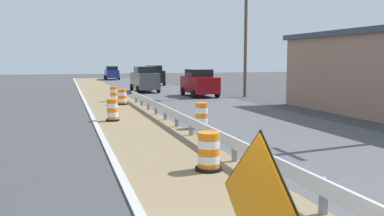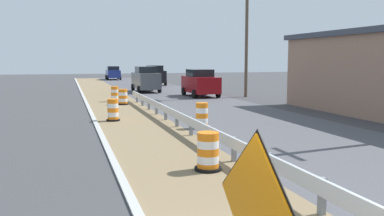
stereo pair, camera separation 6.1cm
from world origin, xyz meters
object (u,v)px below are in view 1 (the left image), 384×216
Objects in this scene: traffic_barrel_farther at (114,95)px; utility_pole_mid at (246,36)px; traffic_barrel_nearest at (209,153)px; traffic_barrel_mid at (112,111)px; car_mid_far_lane at (154,75)px; warning_sign_diamond at (259,210)px; car_trailing_near_lane at (199,83)px; traffic_barrel_far at (122,98)px; traffic_barrel_close at (202,117)px; car_lead_near_lane at (145,79)px; car_lead_far_lane at (112,73)px.

utility_pole_mid reaches higher than traffic_barrel_farther.
traffic_barrel_nearest is 9.43m from traffic_barrel_mid.
warning_sign_diamond is at bearing -8.49° from car_mid_far_lane.
utility_pole_mid is at bearing 64.59° from car_trailing_near_lane.
car_trailing_near_lane is at bearing 155.55° from utility_pole_mid.
traffic_barrel_farther is (-0.27, 2.12, 0.02)m from traffic_barrel_far.
traffic_barrel_mid is 6.91m from traffic_barrel_far.
traffic_barrel_mid is (-0.09, 14.77, -0.61)m from warning_sign_diamond.
traffic_barrel_mid is at bearing -101.31° from traffic_barrel_far.
traffic_barrel_close is at bearing 72.89° from traffic_barrel_nearest.
traffic_barrel_close is 0.26× the size of car_trailing_near_lane.
car_mid_far_lane is 0.48× the size of utility_pole_mid.
car_lead_near_lane reaches higher than warning_sign_diamond.
car_lead_near_lane is at bearing -14.98° from car_mid_far_lane.
traffic_barrel_mid is 0.24× the size of car_mid_far_lane.
car_mid_far_lane is (6.13, 19.08, 0.65)m from traffic_barrel_far.
traffic_barrel_close is (3.23, 11.65, -0.59)m from warning_sign_diamond.
warning_sign_diamond is 1.99× the size of traffic_barrel_mid.
traffic_barrel_close is 0.12× the size of utility_pole_mid.
car_lead_far_lane is at bearing 83.81° from traffic_barrel_mid.
warning_sign_diamond reaches higher than car_lead_far_lane.
utility_pole_mid reaches higher than car_trailing_near_lane.
car_mid_far_lane is (6.07, 35.18, 0.65)m from traffic_barrel_nearest.
car_lead_near_lane is at bearing 86.10° from traffic_barrel_close.
car_trailing_near_lane is at bearing -111.26° from warning_sign_diamond.
car_trailing_near_lane is 0.96× the size of car_mid_far_lane.
traffic_barrel_far is at bearing -59.02° from car_trailing_near_lane.
car_trailing_near_lane is (3.23, -5.64, -0.07)m from car_lead_near_lane.
traffic_barrel_far is 7.72m from car_trailing_near_lane.
warning_sign_diamond is 41.29m from car_mid_far_lane.
traffic_barrel_nearest is at bearing -108.00° from warning_sign_diamond.
car_trailing_near_lane is (6.47, 20.17, 0.60)m from traffic_barrel_nearest.
traffic_barrel_close is 19.67m from car_lead_near_lane.
traffic_barrel_close is 10.09m from traffic_barrel_far.
traffic_barrel_close is 14.71m from car_trailing_near_lane.
traffic_barrel_close is at bearing 174.63° from car_lead_near_lane.
warning_sign_diamond reaches higher than traffic_barrel_mid.
car_trailing_near_lane reaches higher than traffic_barrel_mid.
utility_pole_mid reaches higher than car_lead_near_lane.
warning_sign_diamond reaches higher than traffic_barrel_nearest.
traffic_barrel_mid is at bearing 136.78° from traffic_barrel_close.
traffic_barrel_farther is 0.24× the size of car_lead_far_lane.
traffic_barrel_nearest is at bearing -18.75° from car_trailing_near_lane.
car_lead_near_lane is 10.19m from utility_pole_mid.
car_lead_near_lane is at bearing 82.84° from traffic_barrel_nearest.
utility_pole_mid is (3.19, -1.45, 3.58)m from car_trailing_near_lane.
traffic_barrel_close is at bearing -19.04° from car_trailing_near_lane.
traffic_barrel_nearest is at bearing -7.97° from car_mid_far_lane.
car_mid_far_lane is (4.16, 28.98, 0.61)m from traffic_barrel_close.
traffic_barrel_farther is (-2.24, 12.02, -0.02)m from traffic_barrel_close.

